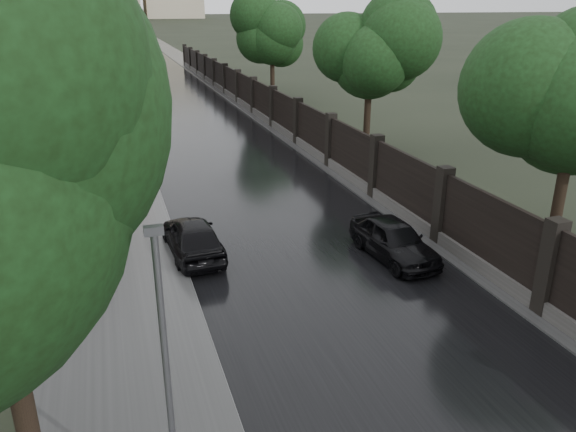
{
  "coord_description": "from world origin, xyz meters",
  "views": [
    {
      "loc": [
        -5.8,
        -5.27,
        7.76
      ],
      "look_at": [
        -0.76,
        10.29,
        1.5
      ],
      "focal_mm": 35.0,
      "sensor_mm": 36.0,
      "label": 1
    }
  ],
  "objects_px": {
    "lamp_post": "(168,385)",
    "car_right_near": "(394,240)",
    "tree_right_b": "(370,60)",
    "tree_left_far": "(59,50)",
    "hatchback_left": "(193,237)",
    "tree_right_c": "(272,39)",
    "traffic_light": "(137,112)"
  },
  "relations": [
    {
      "from": "lamp_post",
      "to": "hatchback_left",
      "type": "bearing_deg",
      "value": 79.84
    },
    {
      "from": "tree_right_c",
      "to": "lamp_post",
      "type": "relative_size",
      "value": 1.37
    },
    {
      "from": "tree_right_b",
      "to": "hatchback_left",
      "type": "xyz_separation_m",
      "value": [
        -11.1,
        -10.46,
        -4.29
      ]
    },
    {
      "from": "tree_right_c",
      "to": "traffic_light",
      "type": "distance_m",
      "value": 19.26
    },
    {
      "from": "tree_right_b",
      "to": "traffic_light",
      "type": "xyz_separation_m",
      "value": [
        -11.8,
        2.99,
        -2.55
      ]
    },
    {
      "from": "car_right_near",
      "to": "hatchback_left",
      "type": "bearing_deg",
      "value": 155.68
    },
    {
      "from": "hatchback_left",
      "to": "tree_right_b",
      "type": "bearing_deg",
      "value": -140.02
    },
    {
      "from": "tree_right_b",
      "to": "car_right_near",
      "type": "distance_m",
      "value": 14.25
    },
    {
      "from": "lamp_post",
      "to": "car_right_near",
      "type": "relative_size",
      "value": 1.35
    },
    {
      "from": "hatchback_left",
      "to": "car_right_near",
      "type": "relative_size",
      "value": 1.02
    },
    {
      "from": "lamp_post",
      "to": "tree_right_b",
      "type": "bearing_deg",
      "value": 57.82
    },
    {
      "from": "lamp_post",
      "to": "tree_left_far",
      "type": "bearing_deg",
      "value": 95.21
    },
    {
      "from": "tree_right_b",
      "to": "tree_right_c",
      "type": "distance_m",
      "value": 18.0
    },
    {
      "from": "tree_left_far",
      "to": "hatchback_left",
      "type": "xyz_separation_m",
      "value": [
        4.4,
        -18.46,
        -4.59
      ]
    },
    {
      "from": "tree_right_b",
      "to": "tree_left_far",
      "type": "bearing_deg",
      "value": 152.7
    },
    {
      "from": "hatchback_left",
      "to": "lamp_post",
      "type": "bearing_deg",
      "value": 76.52
    },
    {
      "from": "lamp_post",
      "to": "traffic_light",
      "type": "distance_m",
      "value": 23.52
    },
    {
      "from": "traffic_light",
      "to": "hatchback_left",
      "type": "height_order",
      "value": "traffic_light"
    },
    {
      "from": "tree_right_b",
      "to": "car_right_near",
      "type": "height_order",
      "value": "tree_right_b"
    },
    {
      "from": "tree_right_b",
      "to": "tree_right_c",
      "type": "relative_size",
      "value": 1.0
    },
    {
      "from": "lamp_post",
      "to": "hatchback_left",
      "type": "height_order",
      "value": "lamp_post"
    },
    {
      "from": "tree_left_far",
      "to": "hatchback_left",
      "type": "distance_m",
      "value": 19.52
    },
    {
      "from": "traffic_light",
      "to": "hatchback_left",
      "type": "bearing_deg",
      "value": -87.02
    },
    {
      "from": "tree_left_far",
      "to": "lamp_post",
      "type": "relative_size",
      "value": 1.45
    },
    {
      "from": "lamp_post",
      "to": "hatchback_left",
      "type": "relative_size",
      "value": 1.33
    },
    {
      "from": "tree_left_far",
      "to": "tree_right_c",
      "type": "xyz_separation_m",
      "value": [
        15.5,
        10.0,
        -0.29
      ]
    },
    {
      "from": "tree_right_b",
      "to": "traffic_light",
      "type": "distance_m",
      "value": 12.44
    },
    {
      "from": "tree_right_b",
      "to": "traffic_light",
      "type": "relative_size",
      "value": 1.75
    },
    {
      "from": "car_right_near",
      "to": "tree_right_b",
      "type": "bearing_deg",
      "value": 63.64
    },
    {
      "from": "lamp_post",
      "to": "car_right_near",
      "type": "height_order",
      "value": "lamp_post"
    },
    {
      "from": "traffic_light",
      "to": "car_right_near",
      "type": "distance_m",
      "value": 17.13
    },
    {
      "from": "lamp_post",
      "to": "hatchback_left",
      "type": "distance_m",
      "value": 10.4
    }
  ]
}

